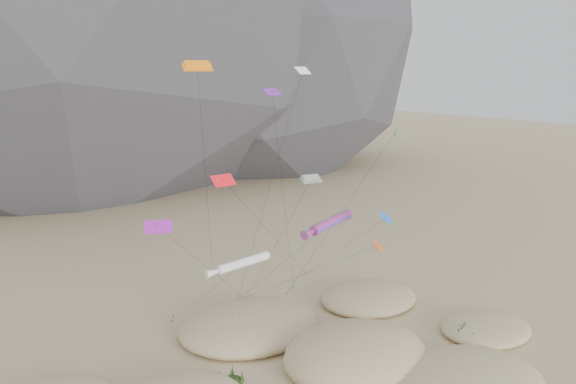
% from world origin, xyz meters
% --- Properties ---
extents(dunes, '(51.95, 35.09, 4.43)m').
position_xyz_m(dunes, '(-1.21, 3.85, 0.71)').
color(dunes, '#CCB789').
rests_on(dunes, ground).
extents(dune_grass, '(42.15, 26.30, 1.50)m').
position_xyz_m(dune_grass, '(-0.64, 3.48, 0.82)').
color(dune_grass, black).
rests_on(dune_grass, ground).
extents(kite_stakes, '(20.90, 6.84, 0.30)m').
position_xyz_m(kite_stakes, '(1.99, 22.54, 0.15)').
color(kite_stakes, '#3F2D1E').
rests_on(kite_stakes, ground).
extents(rainbow_tube_kite, '(8.10, 14.11, 13.06)m').
position_xyz_m(rainbow_tube_kite, '(4.67, 9.73, 12.21)').
color(rainbow_tube_kite, '#FF1A2C').
rests_on(rainbow_tube_kite, ground).
extents(white_tube_kite, '(6.93, 13.20, 9.77)m').
position_xyz_m(white_tube_kite, '(-4.10, 12.05, 9.08)').
color(white_tube_kite, silver).
rests_on(white_tube_kite, ground).
extents(orange_parafoil, '(8.08, 12.40, 27.80)m').
position_xyz_m(orange_parafoil, '(-5.65, 16.74, 26.96)').
color(orange_parafoil, orange).
rests_on(orange_parafoil, ground).
extents(multi_parafoil, '(2.92, 14.97, 16.58)m').
position_xyz_m(multi_parafoil, '(4.68, 13.01, 15.95)').
color(multi_parafoil, '#FC481A').
rests_on(multi_parafoil, ground).
extents(delta_kites, '(30.07, 21.98, 27.21)m').
position_xyz_m(delta_kites, '(3.38, 10.62, 16.74)').
color(delta_kites, red).
rests_on(delta_kites, ground).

